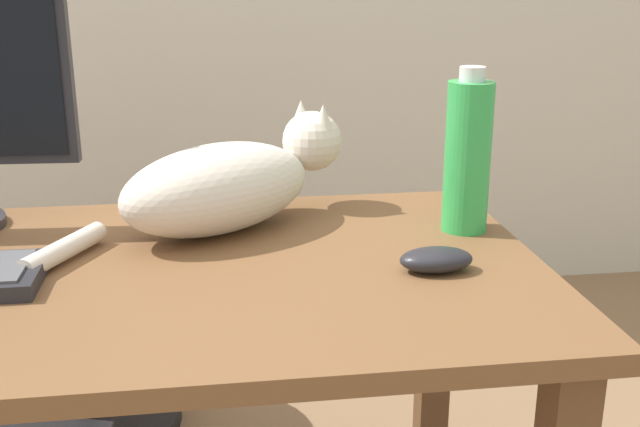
{
  "coord_description": "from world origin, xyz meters",
  "views": [
    {
      "loc": [
        0.27,
        -1.09,
        1.14
      ],
      "look_at": [
        0.43,
        0.05,
        0.77
      ],
      "focal_mm": 43.02,
      "sensor_mm": 36.0,
      "label": 1
    }
  ],
  "objects_px": {
    "cat": "(229,182)",
    "computer_mouse": "(436,260)",
    "office_chair": "(53,298)",
    "water_bottle": "(468,155)"
  },
  "relations": [
    {
      "from": "cat",
      "to": "computer_mouse",
      "type": "height_order",
      "value": "cat"
    },
    {
      "from": "office_chair",
      "to": "water_bottle",
      "type": "distance_m",
      "value": 1.12
    },
    {
      "from": "computer_mouse",
      "to": "water_bottle",
      "type": "distance_m",
      "value": 0.23
    },
    {
      "from": "office_chair",
      "to": "cat",
      "type": "height_order",
      "value": "cat"
    },
    {
      "from": "office_chair",
      "to": "water_bottle",
      "type": "relative_size",
      "value": 3.19
    },
    {
      "from": "water_bottle",
      "to": "computer_mouse",
      "type": "bearing_deg",
      "value": -119.4
    },
    {
      "from": "office_chair",
      "to": "computer_mouse",
      "type": "xyz_separation_m",
      "value": [
        0.72,
        -0.78,
        0.36
      ]
    },
    {
      "from": "cat",
      "to": "computer_mouse",
      "type": "distance_m",
      "value": 0.39
    },
    {
      "from": "computer_mouse",
      "to": "water_bottle",
      "type": "relative_size",
      "value": 0.4
    },
    {
      "from": "office_chair",
      "to": "cat",
      "type": "distance_m",
      "value": 0.8
    }
  ]
}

